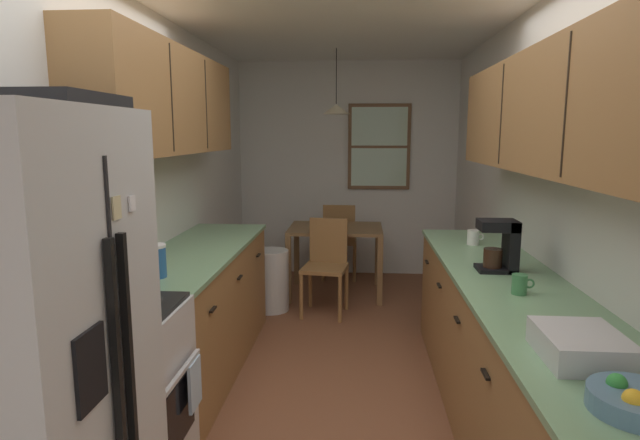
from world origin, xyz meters
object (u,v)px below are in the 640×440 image
dining_table (336,238)px  microwave_over_range (64,132)px  mug_spare (520,284)px  dining_chair_far (339,238)px  stove_range (109,404)px  mug_by_coffeemaker (473,237)px  dish_rack (581,346)px  storage_canister (155,261)px  fruit_bowl (638,400)px  coffee_maker (502,245)px  dining_chair_near (326,261)px  refrigerator (9,396)px  trash_bin (271,280)px

dining_table → microwave_over_range: bearing=-107.2°
mug_spare → dining_chair_far: bearing=107.1°
mug_spare → stove_range: bearing=-166.8°
mug_by_coffeemaker → dish_rack: (-0.03, -1.98, -0.00)m
microwave_over_range → mug_by_coffeemaker: bearing=38.4°
storage_canister → fruit_bowl: 2.36m
dining_chair_far → coffee_maker: coffee_maker is taller
microwave_over_range → dining_chair_near: (0.95, 2.68, -1.21)m
fruit_bowl → dish_rack: 0.36m
refrigerator → dining_table: refrigerator is taller
fruit_bowl → coffee_maker: bearing=89.1°
refrigerator → fruit_bowl: size_ratio=6.41×
storage_canister → dish_rack: bearing=-25.9°
trash_bin → coffee_maker: coffee_maker is taller
dining_chair_far → stove_range: bearing=-103.4°
dining_chair_far → fruit_bowl: bearing=-77.0°
stove_range → dining_table: bearing=74.7°
refrigerator → fruit_bowl: refrigerator is taller
mug_by_coffeemaker → fruit_bowl: (-0.02, -2.34, -0.02)m
stove_range → mug_by_coffeemaker: bearing=40.0°
refrigerator → fruit_bowl: bearing=1.0°
storage_canister → mug_spare: (1.96, -0.17, -0.04)m
dining_chair_near → refrigerator: bearing=-102.9°
storage_canister → mug_by_coffeemaker: bearing=27.5°
dining_table → mug_by_coffeemaker: 1.97m
microwave_over_range → dining_chair_far: bearing=75.1°
dining_chair_near → trash_bin: size_ratio=1.51×
stove_range → dish_rack: (1.94, -0.32, 0.48)m
refrigerator → dining_chair_near: (0.78, 3.40, -0.39)m
trash_bin → fruit_bowl: (1.66, -3.38, 0.64)m
trash_bin → storage_canister: storage_canister is taller
coffee_maker → fruit_bowl: 1.60m
mug_by_coffeemaker → coffee_maker: bearing=-89.5°
dining_chair_near → mug_spare: (1.12, -2.22, 0.45)m
stove_range → mug_spare: 2.07m
dining_table → coffee_maker: size_ratio=3.20×
refrigerator → trash_bin: 3.47m
trash_bin → stove_range: bearing=-96.2°
dining_chair_far → dish_rack: dish_rack is taller
stove_range → mug_by_coffeemaker: (1.98, 1.66, 0.48)m
mug_by_coffeemaker → stove_range: bearing=-140.0°
fruit_bowl → dish_rack: size_ratio=0.82×
refrigerator → dining_table: 4.08m
dining_table → storage_canister: (-0.90, -2.64, 0.38)m
coffee_maker → microwave_over_range: bearing=-156.4°
stove_range → dining_chair_far: bearing=76.6°
dining_chair_far → storage_canister: bearing=-105.9°
storage_canister → mug_by_coffeemaker: storage_canister is taller
dining_table → storage_canister: size_ratio=5.18×
refrigerator → microwave_over_range: microwave_over_range is taller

